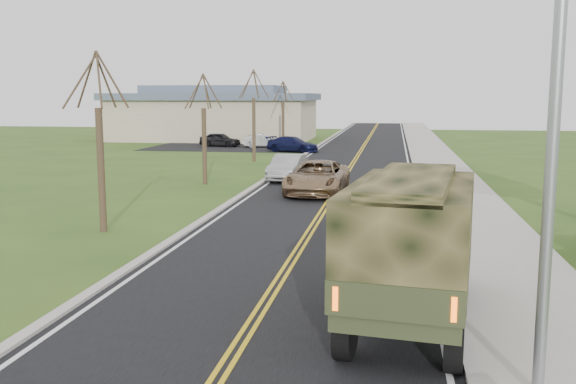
# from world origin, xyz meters

# --- Properties ---
(ground) EXTENTS (160.00, 160.00, 0.00)m
(ground) POSITION_xyz_m (0.00, 0.00, 0.00)
(ground) COLOR #2C4B19
(ground) RESTS_ON ground
(road) EXTENTS (8.00, 120.00, 0.01)m
(road) POSITION_xyz_m (0.00, 40.00, 0.01)
(road) COLOR black
(road) RESTS_ON ground
(curb_right) EXTENTS (0.30, 120.00, 0.12)m
(curb_right) POSITION_xyz_m (4.15, 40.00, 0.06)
(curb_right) COLOR #9E998E
(curb_right) RESTS_ON ground
(sidewalk_right) EXTENTS (3.20, 120.00, 0.10)m
(sidewalk_right) POSITION_xyz_m (5.90, 40.00, 0.05)
(sidewalk_right) COLOR #9E998E
(sidewalk_right) RESTS_ON ground
(curb_left) EXTENTS (0.30, 120.00, 0.10)m
(curb_left) POSITION_xyz_m (-4.15, 40.00, 0.05)
(curb_left) COLOR #9E998E
(curb_left) RESTS_ON ground
(street_light) EXTENTS (1.65, 0.22, 8.00)m
(street_light) POSITION_xyz_m (4.90, -0.50, 4.43)
(street_light) COLOR gray
(street_light) RESTS_ON ground
(bare_tree_a) EXTENTS (1.93, 2.26, 6.08)m
(bare_tree_a) POSITION_xyz_m (-7.00, 10.00, 2.63)
(bare_tree_a) COLOR #38281C
(bare_tree_a) RESTS_ON ground
(bare_tree_b) EXTENTS (1.83, 2.14, 5.73)m
(bare_tree_b) POSITION_xyz_m (-7.00, 22.00, 2.48)
(bare_tree_b) COLOR #38281C
(bare_tree_b) RESTS_ON ground
(bare_tree_c) EXTENTS (2.04, 2.39, 6.42)m
(bare_tree_c) POSITION_xyz_m (-7.00, 34.00, 2.78)
(bare_tree_c) COLOR #38281C
(bare_tree_c) RESTS_ON ground
(bare_tree_d) EXTENTS (1.88, 2.20, 5.91)m
(bare_tree_d) POSITION_xyz_m (-7.00, 46.00, 2.55)
(bare_tree_d) COLOR #38281C
(bare_tree_d) RESTS_ON ground
(commercial_building) EXTENTS (25.50, 21.50, 5.65)m
(commercial_building) POSITION_xyz_m (-15.98, 55.97, 2.69)
(commercial_building) COLOR tan
(commercial_building) RESTS_ON ground
(military_truck) EXTENTS (2.94, 6.45, 3.11)m
(military_truck) POSITION_xyz_m (3.18, 2.53, 1.78)
(military_truck) COLOR black
(military_truck) RESTS_ON ground
(suv_champagne) EXTENTS (2.81, 5.69, 1.55)m
(suv_champagne) POSITION_xyz_m (-0.80, 19.73, 0.78)
(suv_champagne) COLOR #8D6F4F
(suv_champagne) RESTS_ON ground
(sedan_silver) EXTENTS (1.78, 4.37, 1.41)m
(sedan_silver) POSITION_xyz_m (-2.97, 24.27, 0.71)
(sedan_silver) COLOR #AAAAAF
(sedan_silver) RESTS_ON ground
(lot_car_dark) EXTENTS (3.94, 2.06, 1.28)m
(lot_car_dark) POSITION_xyz_m (-12.93, 46.53, 0.64)
(lot_car_dark) COLOR black
(lot_car_dark) RESTS_ON ground
(lot_car_silver) EXTENTS (3.85, 2.10, 1.20)m
(lot_car_silver) POSITION_xyz_m (-8.85, 46.25, 0.60)
(lot_car_silver) COLOR #B6B5BB
(lot_car_silver) RESTS_ON ground
(lot_car_navy) EXTENTS (4.73, 3.06, 1.28)m
(lot_car_navy) POSITION_xyz_m (-5.49, 42.00, 0.64)
(lot_car_navy) COLOR #0E1133
(lot_car_navy) RESTS_ON ground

